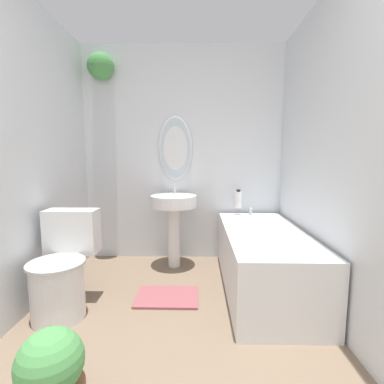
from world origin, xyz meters
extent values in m
cube|color=silver|center=(0.00, 2.78, 1.20)|extent=(2.35, 0.06, 2.40)
ellipsoid|color=silver|center=(-0.08, 2.73, 1.27)|extent=(0.38, 0.02, 0.72)
ellipsoid|color=silver|center=(-0.08, 2.73, 1.27)|extent=(0.34, 0.01, 0.68)
cylinder|color=#9E6042|center=(-0.87, 2.66, 2.20)|extent=(0.13, 0.13, 0.07)
sphere|color=#4C934C|center=(-0.87, 2.66, 2.14)|extent=(0.28, 0.28, 0.28)
cube|color=silver|center=(1.14, 1.37, 1.20)|extent=(0.06, 2.87, 2.40)
cylinder|color=white|center=(-0.85, 1.47, 0.20)|extent=(0.37, 0.37, 0.40)
cylinder|color=silver|center=(-0.85, 1.47, 0.42)|extent=(0.40, 0.40, 0.02)
cube|color=white|center=(-0.85, 1.75, 0.58)|extent=(0.41, 0.18, 0.35)
cylinder|color=white|center=(-0.08, 2.46, 0.33)|extent=(0.13, 0.13, 0.65)
cylinder|color=white|center=(-0.08, 2.46, 0.71)|extent=(0.48, 0.48, 0.12)
cylinder|color=silver|center=(-0.08, 2.60, 0.82)|extent=(0.02, 0.02, 0.10)
cube|color=silver|center=(0.75, 1.95, 0.27)|extent=(0.68, 1.50, 0.54)
cube|color=white|center=(0.75, 1.95, 0.52)|extent=(0.58, 1.40, 0.04)
cylinder|color=silver|center=(0.75, 2.60, 0.58)|extent=(0.04, 0.04, 0.08)
cylinder|color=white|center=(0.62, 2.62, 0.71)|extent=(0.08, 0.08, 0.18)
cylinder|color=black|center=(0.62, 2.62, 0.81)|extent=(0.04, 0.04, 0.02)
sphere|color=#4C934C|center=(-0.47, 0.66, 0.30)|extent=(0.29, 0.29, 0.29)
cube|color=#934C51|center=(-0.08, 1.77, 0.01)|extent=(0.52, 0.36, 0.02)
camera|label=1|loc=(0.17, -0.43, 1.18)|focal=26.00mm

